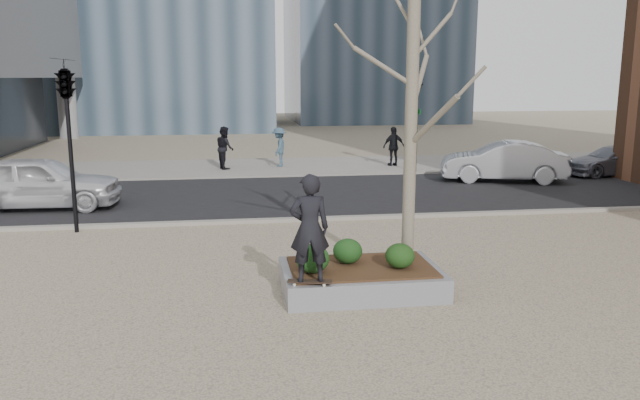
{
  "coord_description": "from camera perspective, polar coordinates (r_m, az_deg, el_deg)",
  "views": [
    {
      "loc": [
        -1.43,
        -11.22,
        4.04
      ],
      "look_at": [
        0.5,
        2.0,
        1.4
      ],
      "focal_mm": 35.0,
      "sensor_mm": 36.0,
      "label": 1
    }
  ],
  "objects": [
    {
      "name": "traffic_light_far",
      "position": [
        27.07,
        8.81,
        7.27
      ],
      "size": [
        0.6,
        2.48,
        4.5
      ],
      "primitive_type": null,
      "color": "black",
      "rests_on": "ground"
    },
    {
      "name": "car_third",
      "position": [
        28.67,
        25.16,
        3.27
      ],
      "size": [
        4.24,
        2.02,
        1.19
      ],
      "primitive_type": "imported",
      "rotation": [
        0.0,
        0.0,
        4.8
      ],
      "color": "slate",
      "rests_on": "street"
    },
    {
      "name": "planter",
      "position": [
        12.1,
        3.75,
        -7.23
      ],
      "size": [
        3.0,
        2.0,
        0.45
      ],
      "primitive_type": "cube",
      "color": "gray",
      "rests_on": "ground"
    },
    {
      "name": "car_silver",
      "position": [
        25.37,
        16.41,
        3.4
      ],
      "size": [
        5.01,
        2.88,
        1.56
      ],
      "primitive_type": "imported",
      "rotation": [
        0.0,
        0.0,
        4.44
      ],
      "color": "#AFB1B8",
      "rests_on": "street"
    },
    {
      "name": "sycamore_tree",
      "position": [
        12.02,
        8.4,
        9.87
      ],
      "size": [
        2.8,
        2.8,
        6.6
      ],
      "primitive_type": null,
      "color": "gray",
      "rests_on": "planter_mulch"
    },
    {
      "name": "pedestrian_c",
      "position": [
        28.84,
        6.76,
        4.9
      ],
      "size": [
        1.12,
        0.66,
        1.79
      ],
      "primitive_type": "imported",
      "rotation": [
        0.0,
        0.0,
        3.37
      ],
      "color": "black",
      "rests_on": "far_sidewalk"
    },
    {
      "name": "shrub_middle",
      "position": [
        12.11,
        2.54,
        -4.69
      ],
      "size": [
        0.57,
        0.57,
        0.48
      ],
      "primitive_type": "ellipsoid",
      "color": "#103514",
      "rests_on": "planter_mulch"
    },
    {
      "name": "shrub_right",
      "position": [
        11.89,
        7.32,
        -5.09
      ],
      "size": [
        0.56,
        0.56,
        0.47
      ],
      "primitive_type": "ellipsoid",
      "color": "#103411",
      "rests_on": "planter_mulch"
    },
    {
      "name": "street",
      "position": [
        21.64,
        -4.38,
        0.42
      ],
      "size": [
        60.0,
        8.0,
        0.02
      ],
      "primitive_type": "cube",
      "color": "black",
      "rests_on": "ground"
    },
    {
      "name": "far_sidewalk",
      "position": [
        28.54,
        -5.37,
        3.03
      ],
      "size": [
        60.0,
        6.0,
        0.02
      ],
      "primitive_type": "cube",
      "color": "gray",
      "rests_on": "ground"
    },
    {
      "name": "planter_mulch",
      "position": [
        12.02,
        3.76,
        -6.13
      ],
      "size": [
        2.7,
        1.7,
        0.04
      ],
      "primitive_type": "cube",
      "color": "#382314",
      "rests_on": "planter"
    },
    {
      "name": "skateboard",
      "position": [
        11.05,
        -0.96,
        -7.58
      ],
      "size": [
        0.8,
        0.35,
        0.08
      ],
      "primitive_type": null,
      "rotation": [
        0.0,
        0.0,
        -0.2
      ],
      "color": "black",
      "rests_on": "planter"
    },
    {
      "name": "pedestrian_a",
      "position": [
        28.0,
        -8.69,
        4.75
      ],
      "size": [
        0.93,
        1.07,
        1.88
      ],
      "primitive_type": "imported",
      "rotation": [
        0.0,
        0.0,
        1.84
      ],
      "color": "black",
      "rests_on": "far_sidewalk"
    },
    {
      "name": "traffic_light_near",
      "position": [
        17.39,
        -21.86,
        4.47
      ],
      "size": [
        0.6,
        2.48,
        4.5
      ],
      "primitive_type": null,
      "color": "black",
      "rests_on": "ground"
    },
    {
      "name": "pedestrian_b",
      "position": [
        28.44,
        -3.75,
        4.85
      ],
      "size": [
        0.93,
        1.28,
        1.78
      ],
      "primitive_type": "imported",
      "rotation": [
        0.0,
        0.0,
        4.45
      ],
      "color": "#395367",
      "rests_on": "far_sidewalk"
    },
    {
      "name": "ground",
      "position": [
        12.01,
        -0.99,
        -8.48
      ],
      "size": [
        120.0,
        120.0,
        0.0
      ],
      "primitive_type": "plane",
      "color": "tan",
      "rests_on": "ground"
    },
    {
      "name": "police_car",
      "position": [
        21.15,
        -24.26,
        1.5
      ],
      "size": [
        4.91,
        2.14,
        1.65
      ],
      "primitive_type": "imported",
      "rotation": [
        0.0,
        0.0,
        1.53
      ],
      "color": "silver",
      "rests_on": "street"
    },
    {
      "name": "shrub_left",
      "position": [
        11.52,
        -0.7,
        -5.38
      ],
      "size": [
        0.63,
        0.63,
        0.53
      ],
      "primitive_type": "ellipsoid",
      "color": "black",
      "rests_on": "planter_mulch"
    },
    {
      "name": "skateboarder",
      "position": [
        10.77,
        -0.97,
        -2.59
      ],
      "size": [
        0.7,
        0.46,
        1.91
      ],
      "primitive_type": "imported",
      "rotation": [
        0.0,
        0.0,
        3.13
      ],
      "color": "black",
      "rests_on": "skateboard"
    }
  ]
}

